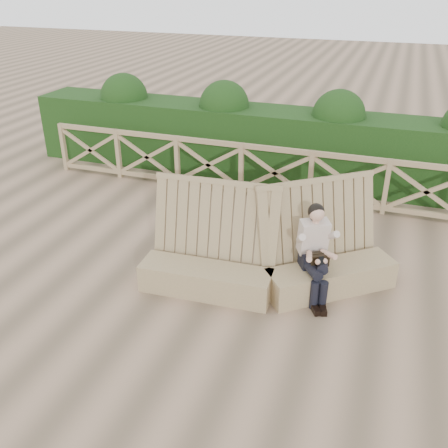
% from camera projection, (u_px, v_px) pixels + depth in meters
% --- Properties ---
extents(ground, '(60.00, 60.00, 0.00)m').
position_uv_depth(ground, '(214.00, 290.00, 7.30)').
color(ground, brown).
rests_on(ground, ground).
extents(bench, '(3.56, 1.92, 1.55)m').
position_uv_depth(bench, '(268.00, 265.00, 7.19)').
color(bench, olive).
rests_on(bench, ground).
extents(woman, '(0.63, 0.89, 1.37)m').
position_uv_depth(woman, '(315.00, 249.00, 6.92)').
color(woman, black).
rests_on(woman, ground).
extents(guardrail, '(10.10, 0.09, 1.10)m').
position_uv_depth(guardrail, '(275.00, 173.00, 9.99)').
color(guardrail, '#88764F').
rests_on(guardrail, ground).
extents(hedge, '(12.00, 1.20, 1.50)m').
position_uv_depth(hedge, '(289.00, 146.00, 10.91)').
color(hedge, black).
rests_on(hedge, ground).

